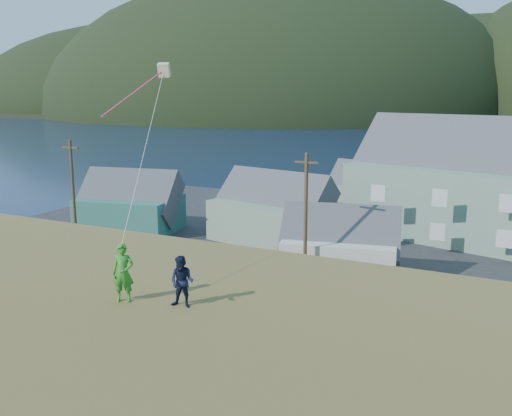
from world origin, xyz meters
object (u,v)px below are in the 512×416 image
at_px(kite_flyer_green, 123,273).
at_px(kite_flyer_navy, 182,282).
at_px(wharf, 376,192).
at_px(shed_teal, 130,204).
at_px(shed_palegreen_far, 377,192).
at_px(shed_white, 340,247).
at_px(shed_palegreen_near, 273,210).

height_order(kite_flyer_green, kite_flyer_navy, kite_flyer_green).
relative_size(wharf, kite_flyer_green, 14.78).
relative_size(shed_teal, shed_palegreen_far, 0.89).
bearing_deg(kite_flyer_green, shed_white, 66.82).
height_order(shed_palegreen_far, kite_flyer_navy, kite_flyer_navy).
bearing_deg(shed_palegreen_near, shed_teal, -156.52).
bearing_deg(kite_flyer_navy, shed_palegreen_near, 101.27).
distance_m(shed_palegreen_near, shed_white, 11.63).
distance_m(shed_teal, kite_flyer_navy, 39.33).
bearing_deg(kite_flyer_navy, shed_white, 88.23).
height_order(shed_palegreen_near, shed_palegreen_far, shed_palegreen_near).
relative_size(wharf, shed_white, 2.83).
xyz_separation_m(wharf, shed_white, (6.46, -34.70, 2.08)).
height_order(shed_palegreen_far, kite_flyer_green, kite_flyer_green).
height_order(shed_teal, kite_flyer_navy, kite_flyer_navy).
distance_m(shed_white, kite_flyer_navy, 25.22).
distance_m(wharf, kite_flyer_navy, 60.37).
bearing_deg(kite_flyer_navy, wharf, 90.20).
xyz_separation_m(shed_palegreen_far, kite_flyer_navy, (6.24, -46.49, 5.24)).
bearing_deg(shed_white, shed_teal, 155.59).
distance_m(shed_palegreen_near, kite_flyer_green, 34.40).
relative_size(wharf, shed_teal, 2.52).
bearing_deg(shed_palegreen_far, shed_palegreen_near, -98.94).
bearing_deg(shed_teal, shed_palegreen_near, 0.14).
distance_m(shed_palegreen_near, kite_flyer_navy, 34.58).
distance_m(shed_teal, shed_palegreen_near, 14.06).
bearing_deg(wharf, shed_palegreen_far, -75.36).
xyz_separation_m(wharf, shed_palegreen_near, (-2.29, -27.04, 2.44)).
xyz_separation_m(shed_white, kite_flyer_navy, (3.09, -24.43, 5.43)).
xyz_separation_m(shed_white, shed_palegreen_far, (-3.15, 22.05, 0.19)).
distance_m(shed_teal, shed_palegreen_far, 25.87).
bearing_deg(wharf, shed_white, -79.46).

